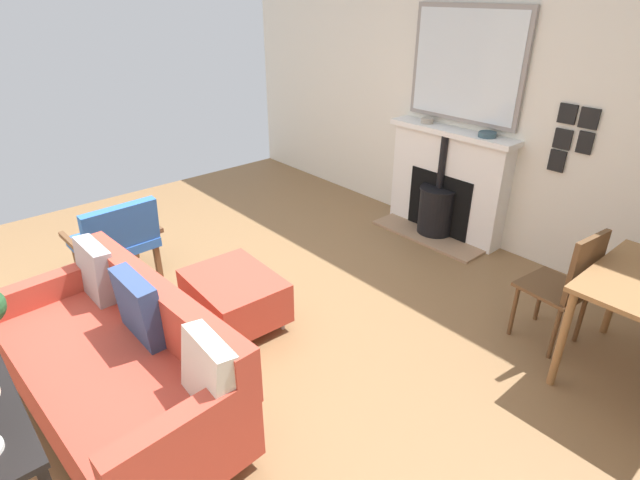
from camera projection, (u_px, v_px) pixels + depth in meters
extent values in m
cube|color=olive|center=(209.00, 333.00, 3.67)|extent=(5.75, 6.24, 0.01)
cube|color=silver|center=(462.00, 88.00, 4.71)|extent=(0.12, 6.24, 2.85)
cube|color=#9E7A5B|center=(426.00, 237.00, 5.05)|extent=(0.32, 1.19, 0.03)
cube|color=white|center=(447.00, 185.00, 4.98)|extent=(0.20, 1.25, 1.03)
cube|color=black|center=(440.00, 203.00, 5.01)|extent=(0.06, 0.72, 0.61)
cylinder|color=black|center=(437.00, 211.00, 5.02)|extent=(0.36, 0.36, 0.46)
cylinder|color=black|center=(439.00, 189.00, 4.91)|extent=(0.38, 0.38, 0.02)
cylinder|color=black|center=(442.00, 163.00, 4.79)|extent=(0.07, 0.07, 0.52)
cube|color=white|center=(452.00, 132.00, 4.72)|extent=(0.25, 1.33, 0.05)
cube|color=gray|center=(466.00, 65.00, 4.50)|extent=(0.04, 1.17, 1.02)
cube|color=silver|center=(465.00, 65.00, 4.49)|extent=(0.01, 1.09, 0.94)
cylinder|color=#9E9384|center=(427.00, 121.00, 4.90)|extent=(0.12, 0.12, 0.05)
torus|color=#9E9384|center=(427.00, 119.00, 4.89)|extent=(0.12, 0.12, 0.01)
cylinder|color=#334C56|center=(487.00, 135.00, 4.45)|extent=(0.16, 0.16, 0.04)
torus|color=#334C56|center=(488.00, 133.00, 4.44)|extent=(0.16, 0.16, 0.01)
cylinder|color=#B2B2B7|center=(23.00, 374.00, 3.20)|extent=(0.04, 0.04, 0.10)
cylinder|color=#B2B2B7|center=(117.00, 332.00, 3.60)|extent=(0.04, 0.04, 0.10)
cylinder|color=#B2B2B7|center=(239.00, 453.00, 2.66)|extent=(0.04, 0.04, 0.10)
cube|color=#B74233|center=(114.00, 380.00, 2.83)|extent=(0.89, 1.79, 0.36)
cube|color=#B74233|center=(158.00, 307.00, 2.88)|extent=(0.24, 1.75, 0.33)
cube|color=#B74233|center=(51.00, 287.00, 3.22)|extent=(0.75, 0.16, 0.16)
cube|color=#B74233|center=(183.00, 428.00, 2.19)|extent=(0.75, 0.16, 0.16)
cube|color=#99999E|center=(95.00, 271.00, 3.22)|extent=(0.15, 0.39, 0.39)
cube|color=#334775|center=(139.00, 309.00, 2.83)|extent=(0.14, 0.41, 0.41)
cube|color=beige|center=(208.00, 372.00, 2.39)|extent=(0.17, 0.37, 0.38)
cylinder|color=#B2B2B7|center=(192.00, 311.00, 3.84)|extent=(0.03, 0.03, 0.09)
cylinder|color=#B2B2B7|center=(229.00, 349.00, 3.44)|extent=(0.03, 0.03, 0.09)
cylinder|color=#B2B2B7|center=(243.00, 291.00, 4.09)|extent=(0.03, 0.03, 0.09)
cylinder|color=#B2B2B7|center=(283.00, 324.00, 3.69)|extent=(0.03, 0.03, 0.09)
cube|color=#B74233|center=(235.00, 295.00, 3.67)|extent=(0.59, 0.75, 0.31)
cube|color=brown|center=(134.00, 242.00, 4.61)|extent=(0.05, 0.05, 0.33)
cube|color=brown|center=(77.00, 261.00, 4.30)|extent=(0.05, 0.05, 0.33)
cube|color=brown|center=(158.00, 261.00, 4.30)|extent=(0.05, 0.05, 0.33)
cube|color=brown|center=(99.00, 282.00, 3.99)|extent=(0.05, 0.05, 0.33)
cube|color=#2D60B2|center=(114.00, 242.00, 4.22)|extent=(0.62, 0.58, 0.08)
cube|color=#2D60B2|center=(121.00, 227.00, 3.95)|extent=(0.60, 0.14, 0.37)
cube|color=brown|center=(147.00, 221.00, 4.37)|extent=(0.06, 0.53, 0.04)
cube|color=brown|center=(72.00, 244.00, 3.98)|extent=(0.06, 0.53, 0.04)
cylinder|color=olive|center=(616.00, 292.00, 3.52)|extent=(0.05, 0.05, 0.71)
cylinder|color=olive|center=(562.00, 340.00, 3.04)|extent=(0.05, 0.05, 0.71)
cylinder|color=brown|center=(540.00, 296.00, 3.72)|extent=(0.04, 0.04, 0.42)
cylinder|color=brown|center=(514.00, 310.00, 3.56)|extent=(0.04, 0.04, 0.42)
cylinder|color=brown|center=(581.00, 317.00, 3.49)|extent=(0.04, 0.04, 0.42)
cylinder|color=brown|center=(555.00, 333.00, 3.32)|extent=(0.04, 0.04, 0.42)
cube|color=brown|center=(554.00, 288.00, 3.42)|extent=(0.44, 0.44, 0.02)
cube|color=brown|center=(586.00, 268.00, 3.19)|extent=(0.36, 0.07, 0.45)
cube|color=black|center=(568.00, 114.00, 3.97)|extent=(0.02, 0.14, 0.15)
cube|color=black|center=(589.00, 118.00, 3.86)|extent=(0.02, 0.15, 0.16)
cube|color=black|center=(563.00, 139.00, 4.06)|extent=(0.02, 0.14, 0.16)
cube|color=black|center=(585.00, 143.00, 3.94)|extent=(0.02, 0.12, 0.17)
cube|color=black|center=(557.00, 161.00, 4.15)|extent=(0.02, 0.13, 0.18)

